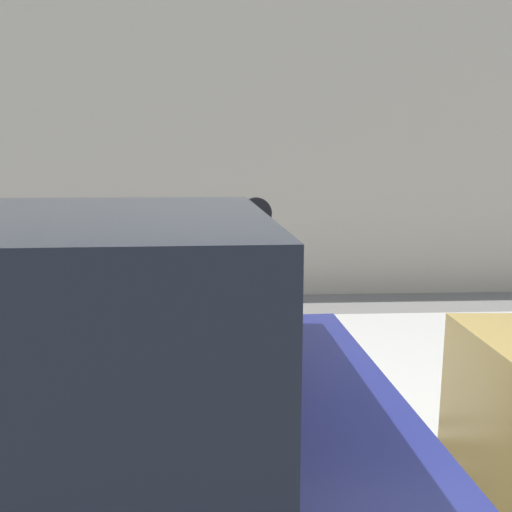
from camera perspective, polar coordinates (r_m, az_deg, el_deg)
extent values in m
cube|color=#ADAAA3|center=(4.70, 4.56, -12.47)|extent=(24.00, 2.80, 0.15)
cube|color=beige|center=(7.48, 1.57, 15.75)|extent=(24.00, 0.30, 5.26)
cylinder|color=#2D2D30|center=(3.47, 0.00, -10.50)|extent=(0.08, 0.08, 1.00)
cube|color=slate|center=(3.30, 0.00, 0.76)|extent=(0.17, 0.11, 0.37)
cube|color=gray|center=(3.23, 0.06, 1.08)|extent=(0.10, 0.01, 0.13)
cylinder|color=black|center=(3.27, 0.00, 4.96)|extent=(0.20, 0.09, 0.20)
cylinder|color=black|center=(3.16, -8.18, -19.73)|extent=(0.61, 0.24, 0.60)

